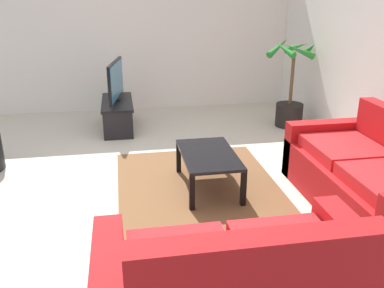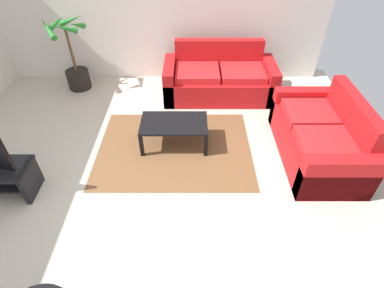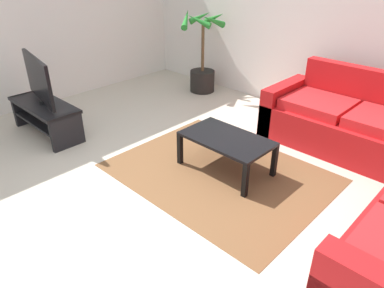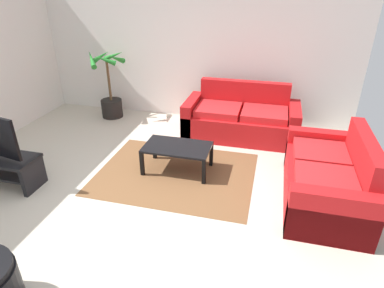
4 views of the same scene
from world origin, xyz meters
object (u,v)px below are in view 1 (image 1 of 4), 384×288
tv (116,80)px  coffee_table (208,158)px  couch_main (371,181)px  tv_stand (118,110)px  potted_palm (290,97)px

tv → coffee_table: 2.43m
coffee_table → tv: bearing=-157.4°
couch_main → tv_stand: size_ratio=1.75×
couch_main → tv: (-2.95, -2.32, 0.43)m
tv → potted_palm: bearing=82.6°
couch_main → potted_palm: size_ratio=1.46×
couch_main → potted_palm: potted_palm is taller
tv_stand → potted_palm: potted_palm is taller
couch_main → potted_palm: (-2.61, 0.26, 0.15)m
tv → couch_main: bearing=38.2°
couch_main → tv_stand: bearing=-141.8°
tv_stand → coffee_table: size_ratio=1.17×
tv → potted_palm: size_ratio=0.74×
couch_main → tv_stand: (-2.95, -2.32, -0.02)m
tv_stand → tv: (0.00, 0.00, 0.45)m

